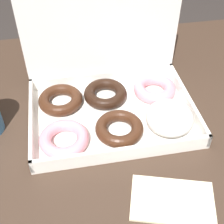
{
  "coord_description": "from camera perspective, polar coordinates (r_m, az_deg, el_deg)",
  "views": [
    {
      "loc": [
        -0.18,
        -0.52,
        1.3
      ],
      "look_at": [
        -0.07,
        0.04,
        0.76
      ],
      "focal_mm": 50.0,
      "sensor_mm": 36.0,
      "label": 1
    }
  ],
  "objects": [
    {
      "name": "dining_table",
      "position": [
        0.84,
        5.47,
        -6.52
      ],
      "size": [
        1.25,
        0.96,
        0.75
      ],
      "color": "#38281E",
      "rests_on": "ground_plane"
    },
    {
      "name": "donut_box",
      "position": [
        0.78,
        0.72,
        3.14
      ],
      "size": [
        0.4,
        0.29,
        0.32
      ],
      "color": "silver",
      "rests_on": "dining_table"
    },
    {
      "name": "paper_napkin",
      "position": [
        0.65,
        11.36,
        -15.57
      ],
      "size": [
        0.19,
        0.15,
        0.01
      ],
      "color": "beige",
      "rests_on": "dining_table"
    }
  ]
}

